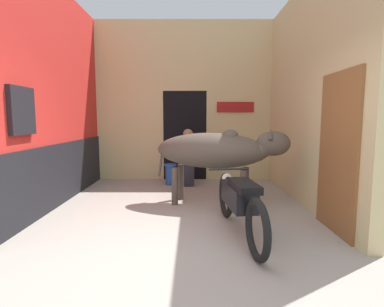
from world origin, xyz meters
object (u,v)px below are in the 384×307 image
(cow, at_px, (217,151))
(motorcycle_near, at_px, (238,201))
(plastic_stool, at_px, (170,174))
(shopkeeper_seated, at_px, (188,155))

(cow, height_order, motorcycle_near, cow)
(cow, relative_size, plastic_stool, 4.93)
(shopkeeper_seated, bearing_deg, cow, -71.60)
(motorcycle_near, xyz_separation_m, plastic_stool, (-1.10, 2.97, -0.20))
(cow, distance_m, motorcycle_near, 1.45)
(motorcycle_near, height_order, plastic_stool, motorcycle_near)
(cow, xyz_separation_m, motorcycle_near, (0.17, -1.35, -0.50))
(shopkeeper_seated, xyz_separation_m, plastic_stool, (-0.41, 0.05, -0.43))
(cow, bearing_deg, shopkeeper_seated, 108.40)
(motorcycle_near, height_order, shopkeeper_seated, shopkeeper_seated)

